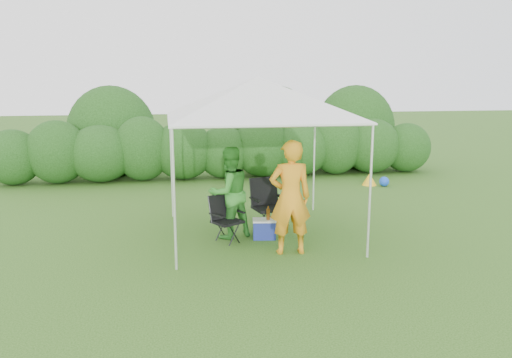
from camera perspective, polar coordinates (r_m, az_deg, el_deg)
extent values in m
plane|color=#3B6821|center=(8.71, 0.77, -7.29)|extent=(70.00, 70.00, 0.00)
ellipsoid|color=#225119|center=(14.82, -26.03, 2.24)|extent=(1.50, 1.28, 1.50)
cylinder|color=#382616|center=(14.91, -25.84, -0.03)|extent=(0.12, 0.12, 0.30)
ellipsoid|color=#225119|center=(14.53, -21.79, 2.87)|extent=(1.65, 1.40, 1.73)
cylinder|color=#382616|center=(14.64, -21.59, 0.12)|extent=(0.12, 0.12, 0.30)
ellipsoid|color=#225119|center=(14.36, -17.35, 2.77)|extent=(1.80, 1.53, 1.57)
cylinder|color=#382616|center=(14.46, -17.21, 0.27)|extent=(0.12, 0.12, 0.30)
ellipsoid|color=#225119|center=(14.25, -12.87, 3.39)|extent=(1.58, 1.34, 1.80)
cylinder|color=#382616|center=(14.36, -12.74, 0.43)|extent=(0.12, 0.12, 0.30)
ellipsoid|color=#225119|center=(14.25, -8.31, 3.25)|extent=(1.73, 1.47, 1.65)
cylinder|color=#382616|center=(14.35, -8.23, 0.58)|extent=(0.12, 0.12, 0.30)
ellipsoid|color=#225119|center=(14.34, -3.78, 3.09)|extent=(1.50, 1.28, 1.50)
cylinder|color=#382616|center=(14.43, -3.75, 0.73)|extent=(0.12, 0.12, 0.30)
ellipsoid|color=#225119|center=(14.49, 0.66, 3.65)|extent=(1.65, 1.40, 1.73)
cylinder|color=#382616|center=(14.60, 0.65, 0.87)|extent=(0.12, 0.12, 0.30)
ellipsoid|color=#225119|center=(14.75, 4.98, 3.45)|extent=(1.80, 1.53, 1.57)
cylinder|color=#382616|center=(14.85, 4.93, 1.01)|extent=(0.12, 0.12, 0.30)
ellipsoid|color=#225119|center=(15.07, 9.14, 3.94)|extent=(1.57, 1.34, 1.80)
cylinder|color=#382616|center=(15.18, 9.05, 1.13)|extent=(0.12, 0.12, 0.30)
ellipsoid|color=#225119|center=(15.49, 13.08, 3.70)|extent=(1.72, 1.47, 1.65)
cylinder|color=#382616|center=(15.58, 12.98, 1.24)|extent=(0.12, 0.12, 0.30)
ellipsoid|color=#225119|center=(15.97, 16.80, 3.47)|extent=(1.50, 1.28, 1.50)
cylinder|color=#382616|center=(16.06, 16.69, 1.34)|extent=(0.12, 0.12, 0.30)
cylinder|color=silver|center=(7.31, -9.32, -2.48)|extent=(0.04, 0.04, 2.10)
cylinder|color=silver|center=(7.93, 12.90, -1.54)|extent=(0.04, 0.04, 2.10)
cylinder|color=silver|center=(10.25, -9.63, 1.42)|extent=(0.04, 0.04, 2.10)
cylinder|color=silver|center=(10.70, 6.65, 1.91)|extent=(0.04, 0.04, 2.10)
cube|color=white|center=(8.77, 0.18, 6.98)|extent=(3.10, 3.10, 0.03)
pyramid|color=white|center=(8.75, 0.19, 9.36)|extent=(3.10, 3.10, 0.70)
cube|color=black|center=(9.27, 1.49, -3.36)|extent=(0.63, 0.60, 0.05)
cube|color=black|center=(9.40, 0.93, -1.35)|extent=(0.55, 0.26, 0.51)
cube|color=black|center=(9.12, -0.10, -2.41)|extent=(0.15, 0.45, 0.03)
cube|color=black|center=(9.34, 3.05, -2.09)|extent=(0.15, 0.45, 0.03)
cylinder|color=black|center=(9.04, 0.76, -5.16)|extent=(0.02, 0.02, 0.43)
cylinder|color=black|center=(9.22, 3.35, -4.84)|extent=(0.02, 0.02, 0.43)
cylinder|color=black|center=(9.44, -0.34, -4.45)|extent=(0.02, 0.02, 0.43)
cylinder|color=black|center=(9.61, 2.16, -4.16)|extent=(0.02, 0.02, 0.43)
cube|color=black|center=(8.66, -3.29, -4.90)|extent=(0.60, 0.59, 0.04)
cube|color=black|center=(8.74, -4.07, -3.11)|extent=(0.45, 0.34, 0.43)
cube|color=black|center=(8.48, -4.55, -4.17)|extent=(0.23, 0.35, 0.03)
cube|color=black|center=(8.76, -2.09, -3.65)|extent=(0.23, 0.35, 0.03)
cylinder|color=black|center=(8.46, -3.51, -6.58)|extent=(0.02, 0.02, 0.36)
cylinder|color=black|center=(8.68, -1.51, -6.09)|extent=(0.02, 0.02, 0.36)
cylinder|color=black|center=(8.75, -5.03, -6.00)|extent=(0.02, 0.02, 0.36)
cylinder|color=black|center=(8.97, -3.06, -5.54)|extent=(0.02, 0.02, 0.36)
imported|color=orange|center=(7.98, 3.94, -2.11)|extent=(0.69, 0.47, 1.85)
imported|color=#368E2E|center=(8.83, -3.07, -1.56)|extent=(0.97, 0.88, 1.63)
cube|color=navy|center=(8.90, 0.95, -5.79)|extent=(0.43, 0.34, 0.32)
cube|color=silver|center=(8.85, 0.96, -4.72)|extent=(0.45, 0.36, 0.03)
cylinder|color=#592D0C|center=(8.79, 1.40, -3.91)|extent=(0.07, 0.07, 0.25)
cone|color=yellow|center=(13.72, 12.83, -0.02)|extent=(0.39, 0.39, 0.32)
sphere|color=blue|center=(13.66, 14.43, -0.28)|extent=(0.26, 0.26, 0.26)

